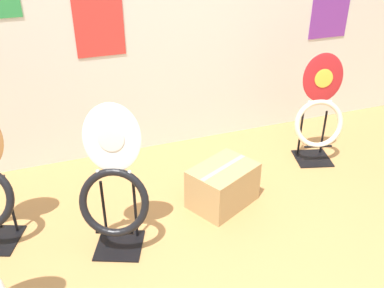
{
  "coord_description": "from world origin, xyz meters",
  "views": [
    {
      "loc": [
        -0.91,
        -1.17,
        1.85
      ],
      "look_at": [
        -0.1,
        1.02,
        0.55
      ],
      "focal_mm": 40.0,
      "sensor_mm": 36.0,
      "label": 1
    }
  ],
  "objects": [
    {
      "name": "toilet_seat_display_white_plain",
      "position": [
        -0.63,
        0.89,
        0.43
      ],
      "size": [
        0.45,
        0.37,
        0.92
      ],
      "color": "black",
      "rests_on": "ground_plane"
    },
    {
      "name": "toilet_seat_display_crimson_swirl",
      "position": [
        1.1,
        1.36,
        0.42
      ],
      "size": [
        0.42,
        0.35,
        0.9
      ],
      "color": "black",
      "rests_on": "ground_plane"
    },
    {
      "name": "storage_box",
      "position": [
        0.15,
        1.07,
        0.15
      ],
      "size": [
        0.54,
        0.48,
        0.3
      ],
      "color": "tan",
      "rests_on": "ground_plane"
    }
  ]
}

